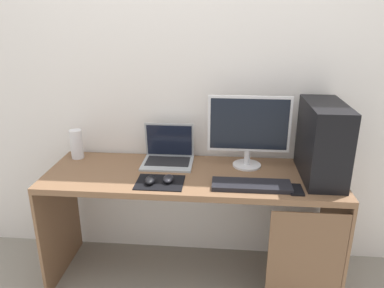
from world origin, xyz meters
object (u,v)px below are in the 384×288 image
Objects in this scene: speaker at (77,144)px; mouse_left at (168,179)px; laptop at (168,155)px; cell_phone at (296,190)px; keyboard at (251,185)px; monitor at (249,129)px; mouse_right at (150,180)px; pc_tower at (323,141)px.

speaker is 1.92× the size of mouse_left.
cell_phone is at bearing -24.13° from laptop.
keyboard is at bearing 175.44° from cell_phone.
cell_phone is (1.31, -0.35, -0.09)m from speaker.
mouse_right is at bearing -151.98° from monitor.
monitor is (-0.40, 0.11, 0.02)m from pc_tower.
pc_tower is 1.49× the size of laptop.
speaker is 0.44× the size of keyboard.
monitor reaches higher than pc_tower.
mouse_right is (-0.54, -0.00, 0.01)m from keyboard.
mouse_left is (-0.45, 0.02, 0.01)m from keyboard.
pc_tower is 4.72× the size of mouse_left.
laptop reaches higher than mouse_right.
speaker reaches higher than mouse_right.
mouse_right is at bearing -31.95° from speaker.
cell_phone is (0.77, -0.01, -0.02)m from mouse_right.
mouse_left reaches higher than keyboard.
speaker is (-1.46, 0.16, -0.12)m from pc_tower.
laptop is at bearing 155.87° from cell_phone.
pc_tower is 1.48m from speaker.
laptop reaches higher than cell_phone.
keyboard is at bearing -156.29° from pc_tower.
monitor reaches higher than speaker.
mouse_left is at bearing 177.45° from keyboard.
monitor is at bearing 92.05° from keyboard.
keyboard is 0.23m from cell_phone.
keyboard is (0.49, -0.30, -0.04)m from laptop.
keyboard is 0.45m from mouse_left.
laptop is (-0.88, 0.14, -0.16)m from pc_tower.
laptop is 0.29m from mouse_left.
speaker is at bearing 177.39° from monitor.
pc_tower is 0.95× the size of monitor.
mouse_left is at bearing -149.45° from monitor.
monitor is at bearing 30.55° from mouse_left.
mouse_left is at bearing -81.56° from laptop.
monitor is at bearing -2.61° from speaker.
speaker reaches higher than mouse_left.
monitor reaches higher than keyboard.
cell_phone is at bearing -3.23° from mouse_left.
mouse_right is 0.74× the size of cell_phone.
laptop is at bearing 80.35° from mouse_right.
pc_tower is 0.90m from laptop.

